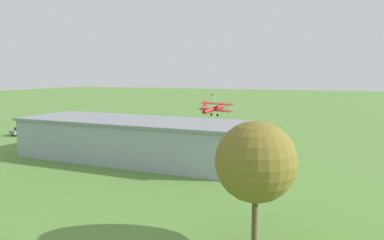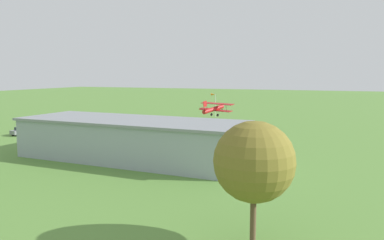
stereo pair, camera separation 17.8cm
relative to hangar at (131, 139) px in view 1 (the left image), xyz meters
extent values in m
plane|color=#568438|center=(-2.60, -41.66, -2.90)|extent=(400.00, 400.00, 0.00)
cube|color=#99A3AD|center=(0.00, 0.02, -0.18)|extent=(32.81, 12.50, 5.43)
cube|color=gray|center=(0.00, 0.02, 2.70)|extent=(33.43, 13.12, 0.35)
cube|color=#384251|center=(-0.22, -5.65, -0.67)|extent=(10.00, 0.55, 4.45)
cylinder|color=#B21E1E|center=(0.41, -37.16, 1.07)|extent=(3.42, 6.53, 1.89)
cone|color=black|center=(-0.94, -40.50, 0.57)|extent=(0.94, 0.99, 0.79)
cube|color=#B21E1E|center=(0.13, -37.87, 0.82)|extent=(9.06, 4.73, 0.31)
cube|color=#B21E1E|center=(-0.10, -38.43, 2.31)|extent=(9.06, 4.73, 0.31)
cube|color=#B21E1E|center=(1.47, -34.55, 2.47)|extent=(0.57, 1.21, 1.44)
cube|color=#B21E1E|center=(1.53, -34.42, 1.49)|extent=(2.75, 1.81, 0.20)
cylinder|color=black|center=(-0.65, -37.25, -0.25)|extent=(0.37, 0.65, 0.64)
cylinder|color=black|center=(1.12, -37.96, -0.25)|extent=(0.37, 0.65, 0.64)
cylinder|color=#332D28|center=(-2.72, -37.04, 1.56)|extent=(0.19, 0.30, 1.56)
cylinder|color=#332D28|center=(2.75, -39.26, 1.56)|extent=(0.19, 0.30, 1.56)
cube|color=#23389E|center=(17.51, -9.61, -2.18)|extent=(1.98, 4.43, 0.79)
cube|color=#2D3842|center=(17.51, -9.61, -1.52)|extent=(1.69, 2.50, 0.54)
cylinder|color=black|center=(16.55, -8.16, -2.58)|extent=(0.24, 0.65, 0.64)
cylinder|color=black|center=(18.36, -8.09, -2.58)|extent=(0.24, 0.65, 0.64)
cylinder|color=black|center=(16.66, -11.13, -2.58)|extent=(0.24, 0.65, 0.64)
cylinder|color=black|center=(18.47, -11.06, -2.58)|extent=(0.24, 0.65, 0.64)
cube|color=white|center=(23.38, -10.21, -2.21)|extent=(1.71, 4.71, 0.74)
cube|color=#2D3842|center=(23.38, -10.21, -1.59)|extent=(1.49, 2.64, 0.50)
cylinder|color=black|center=(22.55, -8.61, -2.58)|extent=(0.23, 0.64, 0.64)
cylinder|color=black|center=(24.22, -8.62, -2.58)|extent=(0.23, 0.64, 0.64)
cylinder|color=black|center=(22.53, -11.80, -2.58)|extent=(0.23, 0.64, 0.64)
cylinder|color=black|center=(24.20, -11.81, -2.58)|extent=(0.23, 0.64, 0.64)
cube|color=slate|center=(31.56, -10.76, -2.18)|extent=(2.39, 4.76, 0.79)
cube|color=#2D3842|center=(31.56, -10.76, -1.51)|extent=(1.87, 2.75, 0.56)
cylinder|color=black|center=(30.98, -9.10, -2.58)|extent=(0.32, 0.67, 0.64)
cylinder|color=black|center=(32.64, -9.37, -2.58)|extent=(0.32, 0.67, 0.64)
cylinder|color=black|center=(30.48, -12.15, -2.58)|extent=(0.32, 0.67, 0.64)
cylinder|color=black|center=(32.14, -12.42, -2.58)|extent=(0.32, 0.67, 0.64)
cylinder|color=#B23333|center=(15.66, -12.15, -2.50)|extent=(0.41, 0.41, 0.80)
cylinder|color=orange|center=(15.66, -12.15, -1.81)|extent=(0.49, 0.49, 0.57)
sphere|color=beige|center=(15.66, -12.15, -1.42)|extent=(0.22, 0.22, 0.22)
cylinder|color=beige|center=(-15.61, -9.91, -2.50)|extent=(0.36, 0.36, 0.79)
cylinder|color=#72338C|center=(-15.61, -9.91, -1.83)|extent=(0.43, 0.43, 0.56)
sphere|color=beige|center=(-15.61, -9.91, -1.44)|extent=(0.21, 0.21, 0.21)
cylinder|color=orange|center=(-12.53, -15.92, -2.46)|extent=(0.38, 0.38, 0.87)
cylinder|color=#3F3F47|center=(-12.53, -15.92, -1.71)|extent=(0.46, 0.46, 0.62)
sphere|color=#9E704C|center=(-12.53, -15.92, -1.29)|extent=(0.24, 0.24, 0.24)
cylinder|color=#B23333|center=(-17.02, -12.47, -2.49)|extent=(0.36, 0.36, 0.82)
cylinder|color=navy|center=(-17.02, -12.47, -1.78)|extent=(0.43, 0.43, 0.58)
sphere|color=#9E704C|center=(-17.02, -12.47, -1.38)|extent=(0.22, 0.22, 0.22)
cylinder|color=brown|center=(-22.75, 21.19, -0.70)|extent=(0.43, 0.43, 4.39)
sphere|color=olive|center=(-22.75, 21.19, 3.22)|extent=(5.78, 5.78, 5.78)
cylinder|color=silver|center=(6.12, -55.51, 0.35)|extent=(0.12, 0.12, 6.49)
cone|color=orange|center=(6.82, -55.51, 3.44)|extent=(1.43, 1.01, 0.60)
camera|label=1|loc=(-28.60, 47.60, 9.39)|focal=36.40mm
camera|label=2|loc=(-28.77, 47.53, 9.39)|focal=36.40mm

